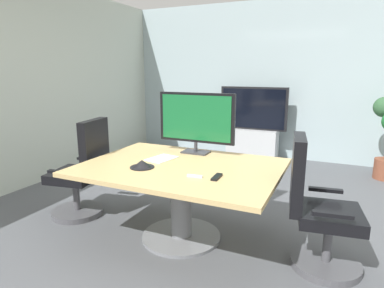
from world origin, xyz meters
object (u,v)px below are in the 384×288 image
(office_chair_right, at_px, (317,214))
(wall_display_unit, at_px, (252,135))
(conference_table, at_px, (181,183))
(conference_phone, at_px, (142,164))
(remote_control, at_px, (217,177))
(office_chair_left, at_px, (82,176))
(tv_monitor, at_px, (196,119))

(office_chair_right, relative_size, wall_display_unit, 0.83)
(conference_table, bearing_deg, office_chair_right, 1.93)
(conference_phone, bearing_deg, conference_table, 36.93)
(conference_phone, height_order, remote_control, conference_phone)
(wall_display_unit, bearing_deg, remote_control, -80.72)
(wall_display_unit, bearing_deg, office_chair_left, -109.02)
(office_chair_right, bearing_deg, wall_display_unit, 14.91)
(office_chair_left, relative_size, wall_display_unit, 0.83)
(wall_display_unit, distance_m, remote_control, 3.43)
(office_chair_right, bearing_deg, office_chair_left, 82.84)
(office_chair_left, relative_size, remote_control, 6.41)
(office_chair_left, distance_m, wall_display_unit, 3.34)
(tv_monitor, distance_m, conference_phone, 0.81)
(office_chair_left, relative_size, office_chair_right, 1.00)
(conference_table, height_order, office_chair_right, office_chair_right)
(tv_monitor, relative_size, conference_phone, 3.82)
(wall_display_unit, height_order, remote_control, wall_display_unit)
(tv_monitor, height_order, remote_control, tv_monitor)
(tv_monitor, height_order, wall_display_unit, tv_monitor)
(office_chair_left, distance_m, tv_monitor, 1.40)
(conference_table, relative_size, tv_monitor, 2.15)
(conference_table, distance_m, wall_display_unit, 3.17)
(office_chair_right, distance_m, remote_control, 0.86)
(office_chair_left, distance_m, office_chair_right, 2.42)
(tv_monitor, distance_m, remote_control, 0.93)
(remote_control, bearing_deg, conference_table, 151.62)
(tv_monitor, xyz_separation_m, conference_phone, (-0.22, -0.71, -0.33))
(office_chair_right, distance_m, conference_phone, 1.55)
(office_chair_left, distance_m, remote_control, 1.68)
(wall_display_unit, relative_size, conference_phone, 5.95)
(tv_monitor, distance_m, wall_display_unit, 2.75)
(tv_monitor, bearing_deg, office_chair_left, -156.74)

